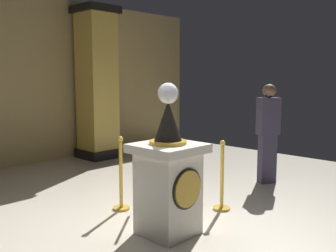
% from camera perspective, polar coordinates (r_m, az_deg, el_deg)
% --- Properties ---
extents(ground_plane, '(10.61, 10.61, 0.00)m').
position_cam_1_polar(ground_plane, '(4.94, -2.06, -14.58)').
color(ground_plane, beige).
extents(pedestal_clock, '(0.73, 0.73, 1.78)m').
position_cam_1_polar(pedestal_clock, '(4.50, 0.05, -7.59)').
color(pedestal_clock, silver).
rests_on(pedestal_clock, ground_plane).
extents(stanchion_near, '(0.24, 0.24, 0.98)m').
position_cam_1_polar(stanchion_near, '(5.46, 7.98, -8.76)').
color(stanchion_near, gold).
rests_on(stanchion_near, ground_plane).
extents(stanchion_far, '(0.24, 0.24, 1.04)m').
position_cam_1_polar(stanchion_far, '(5.45, -6.97, -8.52)').
color(stanchion_far, gold).
rests_on(stanchion_far, ground_plane).
extents(velvet_rope, '(1.02, 1.02, 0.22)m').
position_cam_1_polar(velvet_rope, '(5.31, 0.52, -4.17)').
color(velvet_rope, '#141947').
extents(column_right, '(0.84, 0.84, 3.40)m').
position_cam_1_polar(column_right, '(8.92, -10.46, 6.14)').
color(column_right, black).
rests_on(column_right, ground_plane).
extents(bystander_guest, '(0.42, 0.37, 1.72)m').
position_cam_1_polar(bystander_guest, '(6.87, 14.59, -0.68)').
color(bystander_guest, '#383347').
rests_on(bystander_guest, ground_plane).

